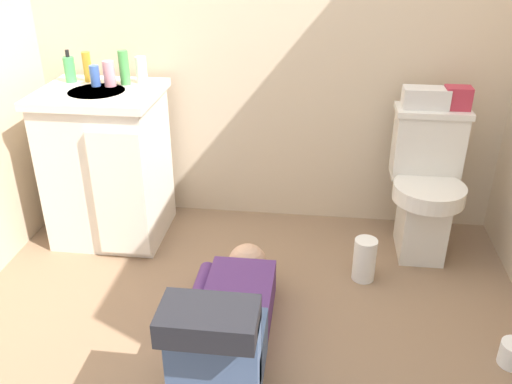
% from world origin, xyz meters
% --- Properties ---
extents(ground_plane, '(3.02, 3.05, 0.04)m').
position_xyz_m(ground_plane, '(0.00, 0.00, -0.02)').
color(ground_plane, '#86684D').
extents(wall_back, '(2.68, 0.08, 2.40)m').
position_xyz_m(wall_back, '(0.00, 1.06, 1.20)').
color(wall_back, beige).
rests_on(wall_back, ground_plane).
extents(toilet, '(0.36, 0.46, 0.75)m').
position_xyz_m(toilet, '(0.84, 0.74, 0.37)').
color(toilet, silver).
rests_on(toilet, ground_plane).
extents(vanity_cabinet, '(0.60, 0.53, 0.82)m').
position_xyz_m(vanity_cabinet, '(-0.81, 0.70, 0.42)').
color(vanity_cabinet, silver).
rests_on(vanity_cabinet, ground_plane).
extents(faucet, '(0.02, 0.02, 0.10)m').
position_xyz_m(faucet, '(-0.81, 0.85, 0.87)').
color(faucet, silver).
rests_on(faucet, vanity_cabinet).
extents(person_plumber, '(0.39, 1.06, 0.52)m').
position_xyz_m(person_plumber, '(-0.02, -0.17, 0.18)').
color(person_plumber, '#512D6B').
rests_on(person_plumber, ground_plane).
extents(tissue_box, '(0.22, 0.11, 0.10)m').
position_xyz_m(tissue_box, '(0.80, 0.83, 0.80)').
color(tissue_box, silver).
rests_on(tissue_box, toilet).
extents(toiletry_bag, '(0.12, 0.09, 0.11)m').
position_xyz_m(toiletry_bag, '(0.95, 0.83, 0.81)').
color(toiletry_bag, '#B22D3F').
rests_on(toiletry_bag, toilet).
extents(soap_dispenser, '(0.06, 0.06, 0.17)m').
position_xyz_m(soap_dispenser, '(-1.00, 0.83, 0.89)').
color(soap_dispenser, '#48A459').
rests_on(soap_dispenser, vanity_cabinet).
extents(bottle_amber, '(0.04, 0.04, 0.15)m').
position_xyz_m(bottle_amber, '(-0.92, 0.85, 0.90)').
color(bottle_amber, gold).
rests_on(bottle_amber, vanity_cabinet).
extents(bottle_blue, '(0.05, 0.05, 0.10)m').
position_xyz_m(bottle_blue, '(-0.85, 0.77, 0.87)').
color(bottle_blue, '#3D62B9').
rests_on(bottle_blue, vanity_cabinet).
extents(bottle_pink, '(0.06, 0.06, 0.13)m').
position_xyz_m(bottle_pink, '(-0.77, 0.78, 0.88)').
color(bottle_pink, pink).
rests_on(bottle_pink, vanity_cabinet).
extents(bottle_green, '(0.05, 0.05, 0.17)m').
position_xyz_m(bottle_green, '(-0.71, 0.81, 0.91)').
color(bottle_green, '#469D49').
rests_on(bottle_green, vanity_cabinet).
extents(bottle_white, '(0.06, 0.06, 0.13)m').
position_xyz_m(bottle_white, '(-0.63, 0.85, 0.89)').
color(bottle_white, silver).
rests_on(bottle_white, vanity_cabinet).
extents(paper_towel_roll, '(0.11, 0.11, 0.22)m').
position_xyz_m(paper_towel_roll, '(0.54, 0.42, 0.11)').
color(paper_towel_roll, white).
rests_on(paper_towel_roll, ground_plane).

